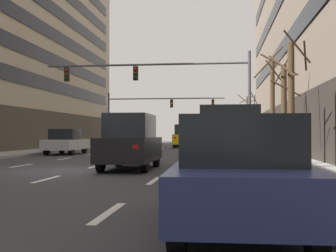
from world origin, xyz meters
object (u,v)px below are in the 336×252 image
at_px(car_parked_0, 239,174).
at_px(street_tree_1, 248,118).
at_px(car_parked_2, 226,146).
at_px(car_driving_2, 131,142).
at_px(car_parked_3, 225,143).
at_px(street_tree_0, 291,101).
at_px(street_tree_3, 283,109).
at_px(street_tree_2, 273,106).
at_px(taxi_driving_3, 185,136).
at_px(traffic_signal_1, 153,107).
at_px(traffic_signal_0, 172,81).
at_px(pedestrian_0, 260,138).
at_px(car_driving_1, 66,142).
at_px(car_parked_1, 229,144).
at_px(car_driving_4, 121,139).

height_order(car_parked_0, street_tree_1, street_tree_1).
bearing_deg(car_parked_2, car_driving_2, -137.56).
bearing_deg(car_parked_3, street_tree_0, -75.86).
relative_size(car_parked_3, street_tree_3, 0.86).
xyz_separation_m(street_tree_2, street_tree_3, (-0.06, -3.83, -0.38)).
xyz_separation_m(taxi_driving_3, street_tree_0, (5.95, -25.32, 1.40)).
bearing_deg(taxi_driving_3, car_driving_2, -89.82).
bearing_deg(street_tree_0, traffic_signal_1, 108.47).
xyz_separation_m(car_driving_2, street_tree_1, (5.90, 25.04, 1.73)).
relative_size(car_parked_3, traffic_signal_0, 0.34).
height_order(taxi_driving_3, street_tree_2, street_tree_2).
bearing_deg(car_parked_0, pedestrian_0, 84.17).
xyz_separation_m(car_driving_1, traffic_signal_0, (6.99, -1.15, 3.68)).
bearing_deg(car_driving_1, taxi_driving_3, 65.78).
distance_m(car_parked_1, street_tree_0, 4.30).
bearing_deg(traffic_signal_1, street_tree_1, -21.73).
relative_size(taxi_driving_3, street_tree_1, 0.89).
relative_size(car_driving_2, car_parked_2, 0.98).
relative_size(street_tree_0, pedestrian_0, 2.99).
height_order(car_parked_2, street_tree_1, street_tree_1).
bearing_deg(street_tree_3, taxi_driving_3, 104.11).
distance_m(traffic_signal_0, street_tree_3, 9.87).
bearing_deg(street_tree_1, car_parked_3, -98.25).
xyz_separation_m(car_driving_1, car_parked_2, (10.15, -7.71, -0.01)).
relative_size(car_driving_2, car_parked_0, 1.01).
relative_size(traffic_signal_1, street_tree_3, 2.50).
bearing_deg(street_tree_3, street_tree_2, 89.04).
bearing_deg(car_parked_1, traffic_signal_1, 102.86).
height_order(taxi_driving_3, car_parked_2, taxi_driving_3).
bearing_deg(street_tree_3, car_parked_2, 147.72).
bearing_deg(car_driving_1, car_driving_2, -59.17).
relative_size(car_parked_1, street_tree_0, 0.90).
bearing_deg(traffic_signal_1, street_tree_2, -67.41).
xyz_separation_m(car_parked_3, street_tree_1, (2.31, 15.90, 1.98)).
distance_m(car_driving_1, street_tree_0, 16.63).
xyz_separation_m(car_parked_0, street_tree_1, (2.31, 34.75, 1.98)).
bearing_deg(street_tree_2, traffic_signal_0, 142.78).
height_order(car_driving_2, traffic_signal_1, traffic_signal_1).
bearing_deg(street_tree_2, car_driving_2, -136.06).
bearing_deg(car_parked_1, traffic_signal_0, 103.52).
distance_m(taxi_driving_3, street_tree_0, 26.05).
bearing_deg(car_driving_4, car_parked_0, -74.31).
xyz_separation_m(car_parked_0, car_parked_3, (0.00, 18.84, 0.00)).
distance_m(car_parked_2, traffic_signal_1, 26.84).
bearing_deg(car_parked_1, car_parked_3, 89.99).
height_order(car_parked_1, street_tree_3, street_tree_3).
relative_size(car_driving_1, car_driving_2, 1.02).
bearing_deg(car_driving_2, traffic_signal_0, 87.46).
xyz_separation_m(car_parked_3, pedestrian_0, (2.22, 2.87, 0.29)).
bearing_deg(car_driving_1, car_parked_1, -54.58).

